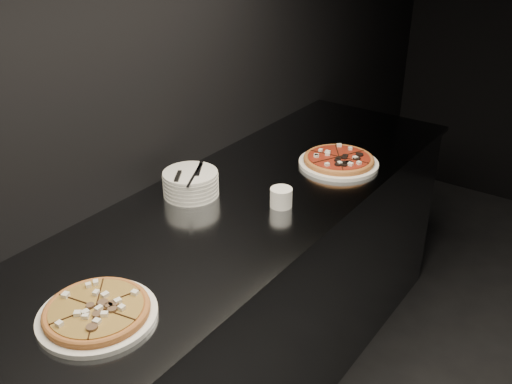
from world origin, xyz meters
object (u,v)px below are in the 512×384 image
Objects in this scene: pizza_mushroom at (97,312)px; cutlery at (189,174)px; counter at (243,299)px; plate_stack at (191,183)px; ramekin at (281,197)px; pizza_tomato at (339,161)px.

cutlery is at bearing 111.37° from pizza_mushroom.
pizza_mushroom reaches higher than counter.
plate_stack is (-0.19, -0.07, 0.51)m from counter.
ramekin is (0.32, 0.14, -0.06)m from cutlery.
plate_stack reaches higher than ramekin.
cutlery reaches higher than plate_stack.
ramekin is at bearing 20.08° from plate_stack.
pizza_mushroom is 0.99× the size of pizza_tomato.
ramekin is at bearing 20.15° from counter.
counter is 7.28× the size of pizza_mushroom.
ramekin is at bearing -89.98° from pizza_tomato.
pizza_tomato is at bearing 74.17° from counter.
pizza_tomato reaches higher than pizza_mushroom.
plate_stack reaches higher than pizza_tomato.
counter is 11.35× the size of cutlery.
ramekin reaches higher than pizza_tomato.
ramekin is (0.33, 0.12, -0.01)m from plate_stack.
counter is at bearing -159.85° from ramekin.
cutlery is 0.36m from ramekin.
pizza_mushroom is 0.73m from cutlery.
counter is at bearing -105.83° from pizza_tomato.
counter is 0.59m from cutlery.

